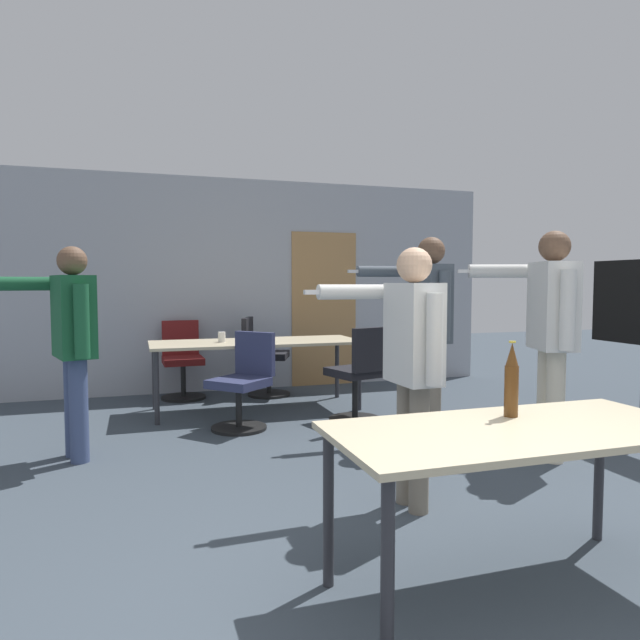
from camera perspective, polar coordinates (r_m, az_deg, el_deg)
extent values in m
cube|color=#A3A8B2|center=(7.44, -7.81, 3.49)|extent=(6.76, 0.10, 2.70)
cube|color=#AD7F4C|center=(7.66, 0.42, 1.10)|extent=(0.90, 0.02, 2.05)
cube|color=#C6B793|center=(2.67, 19.18, -10.40)|extent=(1.65, 0.76, 0.03)
cylinder|color=#2D2D33|center=(2.17, 6.77, -24.21)|extent=(0.05, 0.05, 0.72)
cylinder|color=#2D2D33|center=(2.71, 0.84, -18.30)|extent=(0.05, 0.05, 0.72)
cylinder|color=#2D2D33|center=(3.48, 26.13, -13.62)|extent=(0.05, 0.05, 0.72)
cube|color=#C6B793|center=(6.19, -6.39, -2.24)|extent=(2.23, 0.84, 0.03)
cylinder|color=#2D2D33|center=(5.77, -16.02, -6.56)|extent=(0.05, 0.05, 0.72)
cylinder|color=#2D2D33|center=(6.20, 3.95, -5.71)|extent=(0.05, 0.05, 0.72)
cylinder|color=#2D2D33|center=(6.48, -16.23, -5.45)|extent=(0.05, 0.05, 0.72)
cylinder|color=#2D2D33|center=(6.86, 1.72, -4.79)|extent=(0.05, 0.05, 0.72)
cylinder|color=#3D4C75|center=(4.78, -22.97, -8.34)|extent=(0.14, 0.14, 0.80)
cylinder|color=#3D4C75|center=(4.96, -23.41, -7.91)|extent=(0.14, 0.14, 0.80)
cube|color=#195633|center=(4.78, -23.42, 0.33)|extent=(0.37, 0.50, 0.63)
sphere|color=brown|center=(4.77, -23.55, 5.46)|extent=(0.22, 0.22, 0.22)
cylinder|color=#195633|center=(4.51, -22.73, -0.12)|extent=(0.11, 0.11, 0.55)
cylinder|color=#195633|center=(5.00, -27.19, 3.25)|extent=(0.55, 0.26, 0.11)
cylinder|color=beige|center=(4.76, 22.45, -8.02)|extent=(0.14, 0.14, 0.86)
cylinder|color=beige|center=(4.94, 21.66, -7.58)|extent=(0.14, 0.14, 0.86)
cube|color=silver|center=(4.76, 22.27, 1.32)|extent=(0.39, 0.51, 0.68)
sphere|color=brown|center=(4.76, 22.41, 6.83)|extent=(0.24, 0.24, 0.24)
cylinder|color=silver|center=(4.50, 23.53, 0.91)|extent=(0.11, 0.11, 0.59)
cylinder|color=silver|center=(4.93, 18.00, 4.67)|extent=(0.59, 0.30, 0.11)
cube|color=white|center=(4.85, 14.32, 4.75)|extent=(0.13, 0.07, 0.03)
cylinder|color=slate|center=(3.54, 9.87, -12.60)|extent=(0.12, 0.12, 0.77)
cylinder|color=slate|center=(3.67, 8.59, -11.97)|extent=(0.12, 0.12, 0.77)
cube|color=silver|center=(3.48, 9.34, -1.32)|extent=(0.23, 0.39, 0.61)
sphere|color=#DBAD89|center=(3.47, 9.41, 5.44)|extent=(0.21, 0.21, 0.21)
cylinder|color=silver|center=(3.27, 11.38, -1.92)|extent=(0.09, 0.09, 0.52)
cylinder|color=silver|center=(3.57, 3.81, 2.82)|extent=(0.53, 0.11, 0.09)
cube|color=white|center=(3.46, -0.64, 2.80)|extent=(0.12, 0.04, 0.03)
cylinder|color=slate|center=(5.08, 11.33, -7.08)|extent=(0.12, 0.12, 0.86)
cylinder|color=slate|center=(5.23, 10.46, -6.76)|extent=(0.12, 0.12, 0.86)
cube|color=#4C5660|center=(5.07, 11.00, 1.65)|extent=(0.23, 0.41, 0.68)
sphere|color=brown|center=(5.07, 11.06, 6.81)|extent=(0.24, 0.24, 0.24)
cylinder|color=#4C5660|center=(4.85, 12.36, 1.39)|extent=(0.10, 0.10, 0.59)
cylinder|color=#4C5660|center=(5.16, 6.85, 4.83)|extent=(0.59, 0.11, 0.10)
cube|color=white|center=(5.05, 3.48, 4.88)|extent=(0.12, 0.04, 0.03)
cylinder|color=black|center=(7.07, -5.12, -7.38)|extent=(0.52, 0.52, 0.03)
cylinder|color=black|center=(7.03, -5.13, -5.56)|extent=(0.06, 0.06, 0.43)
cube|color=black|center=(6.99, -5.15, -3.52)|extent=(0.60, 0.60, 0.08)
cube|color=black|center=(7.01, -7.26, -1.46)|extent=(0.22, 0.43, 0.42)
cylinder|color=black|center=(5.50, -8.10, -10.62)|extent=(0.52, 0.52, 0.03)
cylinder|color=black|center=(5.46, -8.12, -8.58)|extent=(0.06, 0.06, 0.37)
cube|color=navy|center=(5.42, -8.15, -6.24)|extent=(0.65, 0.65, 0.08)
cube|color=navy|center=(5.58, -6.54, -3.34)|extent=(0.34, 0.36, 0.42)
cylinder|color=black|center=(5.78, 3.52, -9.88)|extent=(0.52, 0.52, 0.03)
cylinder|color=black|center=(5.74, 3.53, -7.69)|extent=(0.06, 0.06, 0.42)
cube|color=black|center=(5.69, 3.54, -5.21)|extent=(0.57, 0.57, 0.08)
cube|color=black|center=(5.46, 5.21, -2.96)|extent=(0.44, 0.18, 0.42)
cylinder|color=black|center=(7.03, -13.48, -7.53)|extent=(0.52, 0.52, 0.03)
cylinder|color=black|center=(7.00, -13.51, -5.85)|extent=(0.06, 0.06, 0.39)
cube|color=maroon|center=(6.96, -13.54, -3.96)|extent=(0.47, 0.47, 0.08)
cube|color=maroon|center=(7.19, -13.79, -1.72)|extent=(0.44, 0.07, 0.42)
cylinder|color=#563314|center=(2.83, 18.59, -6.77)|extent=(0.06, 0.06, 0.24)
cone|color=#563314|center=(2.81, 18.66, -3.27)|extent=(0.06, 0.06, 0.11)
cylinder|color=gold|center=(2.80, 18.68, -2.09)|extent=(0.03, 0.03, 0.01)
cylinder|color=silver|center=(6.13, -9.79, -1.69)|extent=(0.08, 0.08, 0.11)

